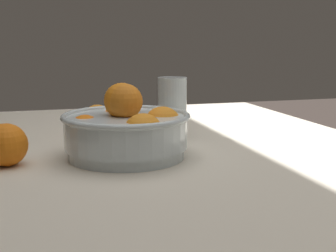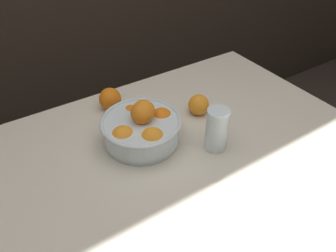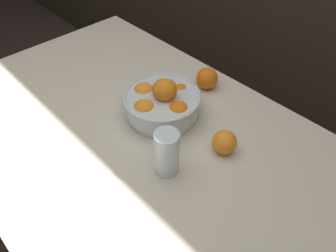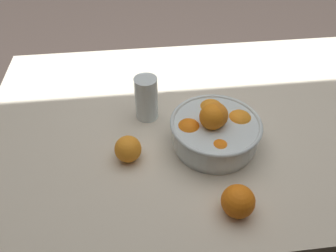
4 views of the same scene
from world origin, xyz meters
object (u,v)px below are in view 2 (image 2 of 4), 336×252
object	(u,v)px
orange_loose_near_bowl	(199,105)
orange_loose_front	(110,99)
fruit_bowl	(142,128)
juice_glass	(217,131)

from	to	relation	value
orange_loose_near_bowl	orange_loose_front	xyz separation A→B (m)	(-0.26, 0.21, 0.00)
fruit_bowl	orange_loose_front	size ratio (longest dim) A/B	3.18
fruit_bowl	orange_loose_near_bowl	size ratio (longest dim) A/B	3.44
juice_glass	orange_loose_front	xyz separation A→B (m)	(-0.19, 0.39, -0.03)
fruit_bowl	orange_loose_near_bowl	bearing A→B (deg)	6.43
fruit_bowl	orange_loose_front	xyz separation A→B (m)	(-0.01, 0.24, -0.02)
orange_loose_near_bowl	orange_loose_front	world-z (taller)	orange_loose_front
orange_loose_near_bowl	fruit_bowl	bearing A→B (deg)	-173.57
fruit_bowl	orange_loose_front	distance (m)	0.24
fruit_bowl	juice_glass	distance (m)	0.24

